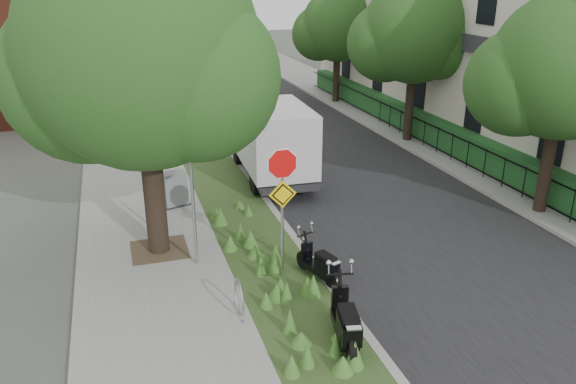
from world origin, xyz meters
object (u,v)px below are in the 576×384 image
object	(u,v)px
sign_assembly	(282,187)
scooter_near	(346,327)
scooter_far	(322,267)
utility_cabinet	(175,189)
box_truck	(272,138)

from	to	relation	value
sign_assembly	scooter_near	distance (m)	3.39
scooter_far	utility_cabinet	distance (m)	6.14
sign_assembly	utility_cabinet	xyz separation A→B (m)	(-1.84, 5.08, -1.70)
scooter_near	utility_cabinet	world-z (taller)	utility_cabinet
utility_cabinet	box_truck	bearing A→B (deg)	24.68
box_truck	utility_cabinet	distance (m)	3.99
scooter_far	box_truck	distance (m)	7.30
scooter_near	scooter_far	bearing A→B (deg)	80.01
scooter_near	box_truck	distance (m)	9.69
scooter_near	scooter_far	distance (m)	2.42
sign_assembly	scooter_far	world-z (taller)	sign_assembly
sign_assembly	scooter_far	bearing A→B (deg)	-30.97
box_truck	utility_cabinet	xyz separation A→B (m)	(-3.54, -1.62, -0.86)
box_truck	utility_cabinet	bearing A→B (deg)	-155.32
scooter_near	box_truck	size ratio (longest dim) A/B	0.35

